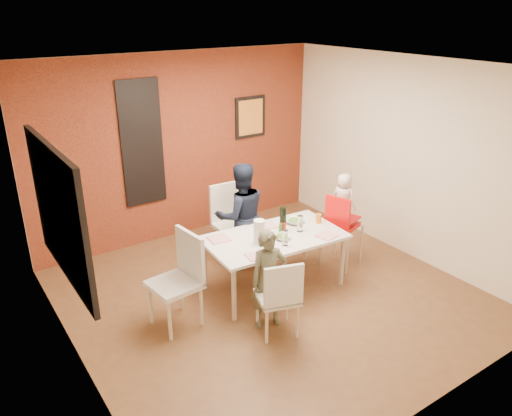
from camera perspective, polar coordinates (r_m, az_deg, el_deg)
ground at (r=6.17m, az=1.60°, el=-9.93°), size 4.50×4.50×0.00m
ceiling at (r=5.25m, az=1.93°, el=15.81°), size 4.50×4.50×0.02m
wall_back at (r=7.41m, az=-8.62°, el=6.92°), size 4.50×0.02×2.70m
wall_front at (r=4.14m, az=20.54°, el=-7.33°), size 4.50×0.02×2.70m
wall_left at (r=4.71m, az=-21.03°, el=-3.71°), size 0.02×4.50×2.70m
wall_right at (r=7.07m, az=16.74°, el=5.44°), size 0.02×4.50×2.70m
brick_accent_wall at (r=7.40m, az=-8.55°, el=6.89°), size 4.50×0.02×2.70m
picture_window_frame at (r=4.82m, az=-21.62°, el=-0.60°), size 0.05×1.70×1.30m
picture_window_pane at (r=4.82m, az=-21.45°, el=-0.56°), size 0.02×1.55×1.15m
glassblock_strip at (r=7.11m, az=-12.92°, el=7.19°), size 0.55×0.03×1.70m
glassblock_surround at (r=7.11m, az=-12.90°, el=7.18°), size 0.60×0.03×1.76m
art_print_frame at (r=7.89m, az=-0.66°, el=10.35°), size 0.54×0.03×0.64m
art_print_canvas at (r=7.87m, az=-0.60°, el=10.33°), size 0.44×0.01×0.54m
dining_table at (r=6.05m, az=2.09°, el=-3.75°), size 1.74×1.05×0.70m
chair_near at (r=5.25m, az=2.76°, el=-9.89°), size 0.52×0.52×0.90m
chair_far at (r=6.77m, az=-2.85°, el=-1.17°), size 0.51×0.51×1.06m
chair_left at (r=5.48m, az=-8.54°, el=-7.51°), size 0.54×0.54×1.06m
high_chair at (r=6.65m, az=9.69°, el=-1.75°), size 0.53×0.53×1.02m
child_near at (r=5.39m, az=1.46°, el=-8.14°), size 0.47×0.36×1.13m
child_far at (r=6.52m, az=-1.73°, el=-0.90°), size 0.82×0.71×1.44m
toddler at (r=6.55m, az=9.96°, el=1.00°), size 0.30×0.38×0.69m
plate_near_left at (r=5.56m, az=-0.06°, el=-5.50°), size 0.22×0.22×0.01m
plate_far_mid at (r=6.29m, az=1.32°, el=-2.01°), size 0.26×0.26×0.01m
plate_near_right at (r=6.08m, az=8.07°, el=-3.13°), size 0.25×0.25×0.01m
plate_far_left at (r=5.96m, az=-4.24°, el=-3.54°), size 0.25×0.25×0.01m
salad_bowl_a at (r=5.95m, az=2.99°, el=-3.34°), size 0.21×0.21×0.05m
salad_bowl_b at (r=6.37m, az=4.40°, el=-1.51°), size 0.31×0.31×0.06m
wine_bottle at (r=6.10m, az=3.10°, el=-1.28°), size 0.08×0.08×0.31m
wine_glass_a at (r=5.77m, az=3.36°, el=-3.42°), size 0.07×0.07×0.19m
wine_glass_b at (r=6.13m, az=5.05°, el=-1.78°), size 0.07×0.07×0.21m
paper_towel_roll at (r=5.78m, az=0.37°, el=-2.75°), size 0.13×0.13×0.29m
condiment_red at (r=6.10m, az=3.29°, el=-2.27°), size 0.03×0.03×0.13m
condiment_green at (r=6.06m, az=2.77°, el=-2.38°), size 0.03×0.03×0.13m
condiment_brown at (r=6.11m, az=3.01°, el=-2.22°), size 0.03×0.03×0.13m
sippy_cup at (r=6.40m, az=7.16°, el=-1.20°), size 0.07×0.07×0.12m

